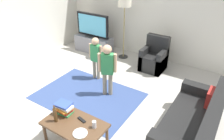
# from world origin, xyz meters

# --- Properties ---
(ground) EXTENTS (7.80, 7.80, 0.00)m
(ground) POSITION_xyz_m (0.00, 0.00, 0.00)
(ground) COLOR #B2ADA3
(wall_back) EXTENTS (6.00, 0.12, 2.70)m
(wall_back) POSITION_xyz_m (0.00, 3.00, 1.35)
(wall_back) COLOR silver
(wall_back) RESTS_ON ground
(area_rug) EXTENTS (2.20, 1.60, 0.01)m
(area_rug) POSITION_xyz_m (-0.44, 0.30, 0.00)
(area_rug) COLOR #33477A
(area_rug) RESTS_ON ground
(tv_stand) EXTENTS (1.20, 0.44, 0.50)m
(tv_stand) POSITION_xyz_m (-1.77, 2.30, 0.24)
(tv_stand) COLOR slate
(tv_stand) RESTS_ON ground
(tv) EXTENTS (1.10, 0.28, 0.71)m
(tv) POSITION_xyz_m (-1.77, 2.28, 0.85)
(tv) COLOR black
(tv) RESTS_ON tv_stand
(couch) EXTENTS (0.80, 1.80, 0.86)m
(couch) POSITION_xyz_m (1.83, 0.28, 0.29)
(couch) COLOR black
(couch) RESTS_ON ground
(armchair) EXTENTS (0.60, 0.60, 0.90)m
(armchair) POSITION_xyz_m (0.26, 2.26, 0.30)
(armchair) COLOR black
(armchair) RESTS_ON ground
(floor_lamp) EXTENTS (0.36, 0.36, 1.78)m
(floor_lamp) POSITION_xyz_m (-0.79, 2.45, 1.54)
(floor_lamp) COLOR #262626
(floor_lamp) RESTS_ON ground
(child_near_tv) EXTENTS (0.36, 0.17, 1.07)m
(child_near_tv) POSITION_xyz_m (-0.73, 1.02, 0.65)
(child_near_tv) COLOR gray
(child_near_tv) RESTS_ON ground
(child_center) EXTENTS (0.36, 0.24, 1.18)m
(child_center) POSITION_xyz_m (-0.12, 0.60, 0.71)
(child_center) COLOR gray
(child_center) RESTS_ON ground
(coffee_table) EXTENTS (1.00, 0.60, 0.42)m
(coffee_table) POSITION_xyz_m (0.22, -0.84, 0.37)
(coffee_table) COLOR #513823
(coffee_table) RESTS_ON ground
(book_stack) EXTENTS (0.31, 0.24, 0.20)m
(book_stack) POSITION_xyz_m (-0.08, -0.74, 0.52)
(book_stack) COLOR #388C4C
(book_stack) RESTS_ON coffee_table
(bottle) EXTENTS (0.06, 0.06, 0.31)m
(bottle) POSITION_xyz_m (-0.06, -0.96, 0.55)
(bottle) COLOR #4C3319
(bottle) RESTS_ON coffee_table
(tv_remote) EXTENTS (0.18, 0.09, 0.02)m
(tv_remote) POSITION_xyz_m (0.27, -0.72, 0.43)
(tv_remote) COLOR black
(tv_remote) RESTS_ON coffee_table
(soda_can) EXTENTS (0.07, 0.07, 0.12)m
(soda_can) POSITION_xyz_m (0.54, -0.74, 0.48)
(soda_can) COLOR silver
(soda_can) RESTS_ON coffee_table
(plate) EXTENTS (0.22, 0.22, 0.02)m
(plate) POSITION_xyz_m (0.44, -0.96, 0.43)
(plate) COLOR white
(plate) RESTS_ON coffee_table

